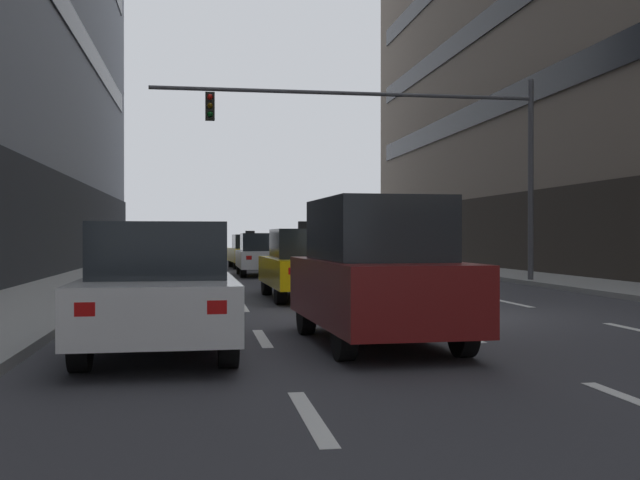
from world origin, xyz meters
TOP-DOWN VIEW (x-y plane):
  - ground_plane at (0.00, 0.00)m, footprint 120.00×120.00m
  - lane_stripe_l1_s2 at (-3.08, -8.00)m, footprint 0.16×2.00m
  - lane_stripe_l1_s3 at (-3.08, -3.00)m, footprint 0.16×2.00m
  - lane_stripe_l1_s4 at (-3.08, 2.00)m, footprint 0.16×2.00m
  - lane_stripe_l1_s5 at (-3.08, 7.00)m, footprint 0.16×2.00m
  - lane_stripe_l1_s6 at (-3.08, 12.00)m, footprint 0.16×2.00m
  - lane_stripe_l1_s7 at (-3.08, 17.00)m, footprint 0.16×2.00m
  - lane_stripe_l1_s8 at (-3.08, 22.00)m, footprint 0.16×2.00m
  - lane_stripe_l1_s9 at (-3.08, 27.00)m, footprint 0.16×2.00m
  - lane_stripe_l1_s10 at (-3.08, 32.00)m, footprint 0.16×2.00m
  - lane_stripe_l2_s3 at (0.00, -3.00)m, footprint 0.16×2.00m
  - lane_stripe_l2_s4 at (0.00, 2.00)m, footprint 0.16×2.00m
  - lane_stripe_l2_s5 at (0.00, 7.00)m, footprint 0.16×2.00m
  - lane_stripe_l2_s6 at (0.00, 12.00)m, footprint 0.16×2.00m
  - lane_stripe_l2_s7 at (0.00, 17.00)m, footprint 0.16×2.00m
  - lane_stripe_l2_s8 at (0.00, 22.00)m, footprint 0.16×2.00m
  - lane_stripe_l2_s9 at (0.00, 27.00)m, footprint 0.16×2.00m
  - lane_stripe_l2_s10 at (0.00, 32.00)m, footprint 0.16×2.00m
  - lane_stripe_l3_s3 at (3.08, -3.00)m, footprint 0.16×2.00m
  - lane_stripe_l3_s4 at (3.08, 2.00)m, footprint 0.16×2.00m
  - lane_stripe_l3_s5 at (3.08, 7.00)m, footprint 0.16×2.00m
  - lane_stripe_l3_s6 at (3.08, 12.00)m, footprint 0.16×2.00m
  - lane_stripe_l3_s7 at (3.08, 17.00)m, footprint 0.16×2.00m
  - lane_stripe_l3_s8 at (3.08, 22.00)m, footprint 0.16×2.00m
  - lane_stripe_l3_s9 at (3.08, 27.00)m, footprint 0.16×2.00m
  - lane_stripe_l3_s10 at (3.08, 32.00)m, footprint 0.16×2.00m
  - car_driving_0 at (-1.53, -3.89)m, footprint 1.96×4.34m
  - taxi_driving_1 at (-1.61, 22.17)m, footprint 2.01×4.40m
  - taxi_driving_2 at (-1.41, 3.96)m, footprint 2.01×4.60m
  - car_driving_3 at (-4.53, -4.15)m, footprint 1.98×4.60m
  - car_driving_4 at (-1.61, 15.02)m, footprint 1.85×4.42m
  - taxi_driving_5 at (-4.57, 15.20)m, footprint 2.04×4.61m
  - traffic_signal_0 at (2.64, 8.68)m, footprint 12.15×0.35m

SIDE VIEW (x-z plane):
  - ground_plane at x=0.00m, z-range 0.00..0.00m
  - lane_stripe_l1_s2 at x=-3.08m, z-range 0.00..0.01m
  - lane_stripe_l1_s3 at x=-3.08m, z-range 0.00..0.01m
  - lane_stripe_l1_s4 at x=-3.08m, z-range 0.00..0.01m
  - lane_stripe_l1_s5 at x=-3.08m, z-range 0.00..0.01m
  - lane_stripe_l1_s6 at x=-3.08m, z-range 0.00..0.01m
  - lane_stripe_l1_s7 at x=-3.08m, z-range 0.00..0.01m
  - lane_stripe_l1_s8 at x=-3.08m, z-range 0.00..0.01m
  - lane_stripe_l1_s9 at x=-3.08m, z-range 0.00..0.01m
  - lane_stripe_l1_s10 at x=-3.08m, z-range 0.00..0.01m
  - lane_stripe_l2_s3 at x=0.00m, z-range 0.00..0.01m
  - lane_stripe_l2_s4 at x=0.00m, z-range 0.00..0.01m
  - lane_stripe_l2_s5 at x=0.00m, z-range 0.00..0.01m
  - lane_stripe_l2_s6 at x=0.00m, z-range 0.00..0.01m
  - lane_stripe_l2_s7 at x=0.00m, z-range 0.00..0.01m
  - lane_stripe_l2_s8 at x=0.00m, z-range 0.00..0.01m
  - lane_stripe_l2_s9 at x=0.00m, z-range 0.00..0.01m
  - lane_stripe_l2_s10 at x=0.00m, z-range 0.00..0.01m
  - lane_stripe_l3_s3 at x=3.08m, z-range 0.00..0.01m
  - lane_stripe_l3_s4 at x=3.08m, z-range 0.00..0.01m
  - lane_stripe_l3_s5 at x=3.08m, z-range 0.00..0.01m
  - lane_stripe_l3_s6 at x=3.08m, z-range 0.00..0.01m
  - lane_stripe_l3_s7 at x=3.08m, z-range 0.00..0.01m
  - lane_stripe_l3_s8 at x=3.08m, z-range 0.00..0.01m
  - lane_stripe_l3_s9 at x=3.08m, z-range 0.00..0.01m
  - lane_stripe_l3_s10 at x=3.08m, z-range 0.00..0.01m
  - taxi_driving_1 at x=-1.61m, z-range -0.10..1.70m
  - car_driving_4 at x=-1.61m, z-range -0.01..1.64m
  - car_driving_3 at x=-4.53m, z-range -0.01..1.70m
  - taxi_driving_5 at x=-4.57m, z-range -0.10..1.79m
  - taxi_driving_2 at x=-1.41m, z-range -0.10..1.79m
  - car_driving_0 at x=-1.53m, z-range 0.00..2.06m
  - traffic_signal_0 at x=2.64m, z-range 1.47..7.91m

